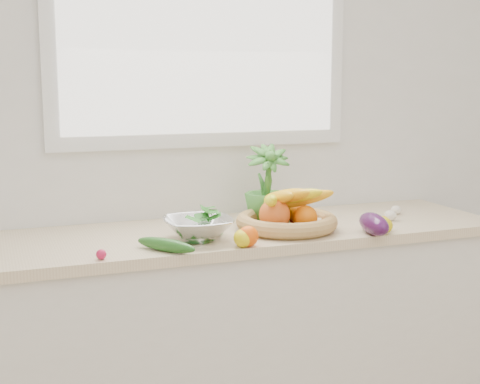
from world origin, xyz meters
name	(u,v)px	position (x,y,z in m)	size (l,w,h in m)	color
back_wall	(202,111)	(0.00, 2.25, 1.35)	(4.50, 0.02, 2.70)	white
counter_cabinet	(227,343)	(0.00, 1.95, 0.43)	(2.20, 0.58, 0.86)	silver
countertop	(226,235)	(0.00, 1.95, 0.88)	(2.24, 0.62, 0.04)	beige
window_frame	(202,13)	(0.00, 2.23, 1.75)	(1.30, 0.03, 1.10)	white
window_pane	(204,13)	(0.00, 2.21, 1.75)	(1.18, 0.01, 0.98)	white
orange_loose	(248,236)	(-0.02, 1.67, 0.94)	(0.07, 0.07, 0.07)	#FF5708
lemon_a	(242,238)	(-0.04, 1.67, 0.93)	(0.06, 0.08, 0.06)	yellow
lemon_b	(382,223)	(0.56, 1.72, 0.93)	(0.06, 0.07, 0.06)	#E5A50C
lemon_c	(382,225)	(0.53, 1.67, 0.93)	(0.07, 0.08, 0.07)	#D6C00B
apple	(298,216)	(0.30, 1.92, 0.94)	(0.08, 0.08, 0.08)	red
ginger	(312,226)	(0.30, 1.81, 0.92)	(0.11, 0.05, 0.04)	tan
garlic_a	(390,216)	(0.70, 1.86, 0.92)	(0.05, 0.05, 0.04)	beige
garlic_b	(396,210)	(0.80, 1.97, 0.92)	(0.05, 0.05, 0.04)	white
garlic_c	(319,223)	(0.35, 1.84, 0.92)	(0.05, 0.05, 0.04)	silver
eggplant	(374,224)	(0.49, 1.67, 0.94)	(0.08, 0.21, 0.08)	#39103D
cucumber	(166,245)	(-0.31, 1.71, 0.92)	(0.05, 0.25, 0.05)	#1D5619
radish	(101,254)	(-0.53, 1.68, 0.92)	(0.03, 0.03, 0.03)	#C71844
potted_herb	(267,185)	(0.20, 2.02, 1.06)	(0.18, 0.18, 0.33)	#3A7F2E
fruit_basket	(286,216)	(0.21, 1.86, 0.96)	(0.51, 0.51, 0.19)	tan
colander_with_spinach	(198,223)	(-0.15, 1.82, 0.97)	(0.27, 0.27, 0.13)	silver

